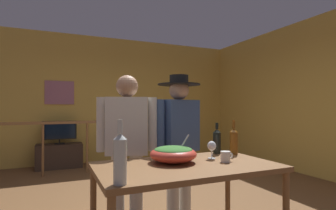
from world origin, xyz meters
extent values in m
cube|color=gold|center=(0.00, 3.33, 1.45)|extent=(6.33, 0.10, 2.90)
cube|color=gold|center=(3.16, 1.00, 1.45)|extent=(0.10, 4.99, 2.90)
cube|color=#9D5F72|center=(-1.08, 3.27, 1.58)|extent=(0.60, 0.03, 0.51)
cylinder|color=brown|center=(-1.37, 2.35, 0.47)|extent=(0.04, 0.04, 0.94)
cylinder|color=brown|center=(-0.60, 2.35, 0.47)|extent=(0.04, 0.04, 0.94)
cylinder|color=brown|center=(0.17, 2.35, 0.47)|extent=(0.04, 0.04, 0.94)
cylinder|color=brown|center=(0.95, 2.35, 0.47)|extent=(0.04, 0.04, 0.94)
cube|color=brown|center=(-0.98, 2.35, 0.97)|extent=(3.94, 0.07, 0.05)
cube|color=brown|center=(0.95, 2.35, 0.52)|extent=(0.10, 0.10, 1.04)
cube|color=#38281E|center=(-1.08, 2.98, 0.25)|extent=(0.90, 0.40, 0.49)
cube|color=black|center=(-1.08, 2.98, 0.50)|extent=(0.20, 0.12, 0.02)
cylinder|color=black|center=(-1.08, 2.98, 0.55)|extent=(0.03, 0.03, 0.08)
cube|color=black|center=(-1.08, 2.95, 0.78)|extent=(0.66, 0.06, 0.38)
cube|color=black|center=(-1.08, 2.92, 0.78)|extent=(0.61, 0.01, 0.34)
cube|color=brown|center=(-0.24, -1.11, 0.79)|extent=(1.39, 0.80, 0.04)
cylinder|color=brown|center=(0.41, -0.75, 0.38)|extent=(0.05, 0.05, 0.77)
ellipsoid|color=#CC3D2D|center=(-0.31, -1.01, 0.87)|extent=(0.38, 0.38, 0.13)
ellipsoid|color=#38702D|center=(-0.31, -1.01, 0.91)|extent=(0.31, 0.31, 0.06)
cylinder|color=silver|center=(-0.23, -1.01, 0.93)|extent=(0.14, 0.01, 0.19)
cylinder|color=silver|center=(0.06, -1.00, 0.81)|extent=(0.07, 0.07, 0.01)
cylinder|color=silver|center=(0.06, -1.00, 0.85)|extent=(0.01, 0.01, 0.07)
ellipsoid|color=silver|center=(0.06, -1.00, 0.92)|extent=(0.08, 0.08, 0.08)
cylinder|color=silver|center=(-0.84, -1.44, 0.94)|extent=(0.08, 0.08, 0.26)
cone|color=silver|center=(-0.84, -1.44, 1.08)|extent=(0.08, 0.08, 0.03)
cylinder|color=silver|center=(-0.84, -1.44, 1.14)|extent=(0.03, 0.03, 0.08)
cylinder|color=brown|center=(0.37, -0.91, 0.91)|extent=(0.08, 0.08, 0.21)
cone|color=brown|center=(0.37, -0.91, 1.03)|extent=(0.08, 0.08, 0.03)
cylinder|color=brown|center=(0.37, -0.91, 1.09)|extent=(0.03, 0.03, 0.08)
cylinder|color=black|center=(0.25, -0.80, 0.91)|extent=(0.07, 0.07, 0.20)
cone|color=black|center=(0.25, -0.80, 1.02)|extent=(0.07, 0.07, 0.03)
cylinder|color=black|center=(0.25, -0.80, 1.07)|extent=(0.03, 0.03, 0.06)
cylinder|color=white|center=(0.08, -1.16, 0.85)|extent=(0.08, 0.08, 0.09)
torus|color=white|center=(0.13, -1.16, 0.86)|extent=(0.05, 0.01, 0.05)
cylinder|color=beige|center=(-0.44, -0.42, 0.40)|extent=(0.13, 0.13, 0.79)
cylinder|color=beige|center=(-0.61, -0.36, 0.40)|extent=(0.13, 0.13, 0.79)
cube|color=beige|center=(-0.53, -0.39, 1.07)|extent=(0.45, 0.33, 0.56)
cylinder|color=beige|center=(-0.29, -0.47, 1.08)|extent=(0.09, 0.09, 0.53)
cylinder|color=beige|center=(-0.77, -0.31, 1.08)|extent=(0.09, 0.09, 0.53)
sphere|color=#A37556|center=(-0.53, -0.39, 1.46)|extent=(0.22, 0.22, 0.22)
cylinder|color=beige|center=(0.13, -0.36, 0.39)|extent=(0.13, 0.13, 0.78)
cylinder|color=beige|center=(-0.04, -0.42, 0.39)|extent=(0.13, 0.13, 0.78)
cube|color=#3D5684|center=(0.04, -0.39, 1.05)|extent=(0.47, 0.34, 0.55)
cylinder|color=#3D5684|center=(0.29, -0.31, 1.07)|extent=(0.09, 0.09, 0.52)
cylinder|color=#3D5684|center=(-0.21, -0.47, 1.07)|extent=(0.09, 0.09, 0.52)
sphere|color=#D8A884|center=(0.04, -0.39, 1.44)|extent=(0.21, 0.21, 0.21)
cylinder|color=black|center=(0.04, -0.39, 1.50)|extent=(0.46, 0.46, 0.01)
cylinder|color=black|center=(0.04, -0.39, 1.55)|extent=(0.20, 0.20, 0.10)
camera|label=1|loc=(-1.19, -2.93, 1.25)|focal=28.06mm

